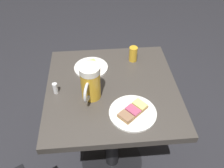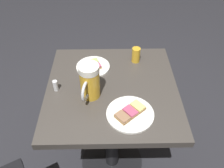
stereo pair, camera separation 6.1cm
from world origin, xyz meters
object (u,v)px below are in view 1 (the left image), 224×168
Objects in this scene: salt_shaker at (55,88)px; beer_glass_small at (133,54)px; beer_mug at (90,83)px; plate_near at (133,112)px; plate_far at (91,67)px.

beer_glass_small is at bearing -61.30° from salt_shaker.
salt_shaker is at bearing 118.70° from beer_glass_small.
beer_mug reaches higher than beer_glass_small.
plate_near is at bearing 171.38° from beer_glass_small.
salt_shaker is at bearing 64.93° from plate_near.
beer_glass_small is (0.06, -0.25, 0.04)m from plate_far.
plate_near is 0.40m from plate_far.
beer_mug is 0.38m from beer_glass_small.
beer_mug is 2.08× the size of beer_glass_small.
salt_shaker is at bearing 76.29° from beer_mug.
plate_far is 0.24m from beer_mug.
beer_mug is at bearing -103.71° from salt_shaker.
plate_far is 0.26m from salt_shaker.
plate_near is 3.76× the size of salt_shaker.
beer_glass_small is (0.41, -0.06, 0.04)m from plate_near.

